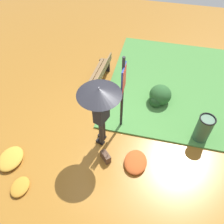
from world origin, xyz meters
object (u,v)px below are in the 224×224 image
at_px(info_sign_post, 123,87).
at_px(park_bench, 101,73).
at_px(trash_bin, 203,129).
at_px(handbag, 106,156).
at_px(person_with_umbrella, 100,102).

relative_size(info_sign_post, park_bench, 1.64).
bearing_deg(trash_bin, handbag, -62.46).
height_order(park_bench, trash_bin, trash_bin).
bearing_deg(trash_bin, info_sign_post, -88.94).
bearing_deg(person_with_umbrella, info_sign_post, 151.99).
relative_size(handbag, trash_bin, 0.44).
distance_m(park_bench, trash_bin, 3.54).
xyz_separation_m(info_sign_post, trash_bin, (-0.04, 2.14, -1.03)).
bearing_deg(park_bench, info_sign_post, 31.94).
height_order(person_with_umbrella, trash_bin, person_with_umbrella).
bearing_deg(park_bench, person_with_umbrella, 15.64).
distance_m(info_sign_post, park_bench, 2.20).
relative_size(handbag, park_bench, 0.26).
bearing_deg(person_with_umbrella, handbag, 24.77).
height_order(person_with_umbrella, park_bench, person_with_umbrella).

